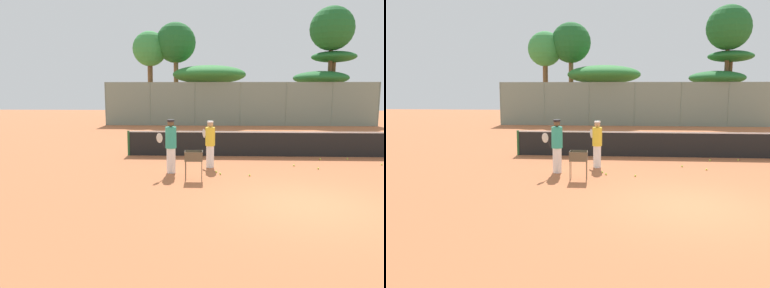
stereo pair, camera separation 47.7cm
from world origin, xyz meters
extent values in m
plane|color=#B7663D|center=(0.00, 0.00, 0.00)|extent=(80.00, 80.00, 0.00)
cylinder|color=#26592D|center=(-5.88, 6.70, 0.54)|extent=(0.10, 0.10, 1.07)
cube|color=black|center=(0.00, 6.70, 0.51)|extent=(11.76, 0.01, 1.01)
cube|color=white|center=(0.00, 6.70, 1.04)|extent=(11.76, 0.02, 0.06)
cylinder|color=gray|center=(-10.39, 19.73, 1.66)|extent=(0.08, 0.08, 3.32)
cylinder|color=gray|center=(-6.93, 19.73, 1.66)|extent=(0.08, 0.08, 3.32)
cylinder|color=gray|center=(-3.46, 19.73, 1.66)|extent=(0.08, 0.08, 3.32)
cylinder|color=gray|center=(0.00, 19.73, 1.66)|extent=(0.08, 0.08, 3.32)
cylinder|color=gray|center=(3.46, 19.73, 1.66)|extent=(0.08, 0.08, 3.32)
cylinder|color=gray|center=(6.93, 19.73, 1.66)|extent=(0.08, 0.08, 3.32)
cylinder|color=gray|center=(10.39, 19.73, 1.66)|extent=(0.08, 0.08, 3.32)
cube|color=gray|center=(0.00, 19.73, 1.66)|extent=(20.78, 0.01, 3.32)
cylinder|color=brown|center=(7.13, 21.38, 3.22)|extent=(0.32, 0.32, 6.44)
sphere|color=#1E6028|center=(7.13, 21.38, 7.45)|extent=(3.38, 3.38, 3.38)
cylinder|color=brown|center=(7.60, 22.07, 2.46)|extent=(0.38, 0.38, 4.91)
ellipsoid|color=#1E6028|center=(7.60, 22.07, 5.35)|extent=(3.51, 3.51, 0.88)
cylinder|color=brown|center=(-5.23, 23.71, 2.84)|extent=(0.40, 0.40, 5.68)
sphere|color=#1E6028|center=(-5.23, 23.71, 6.70)|extent=(3.41, 3.41, 3.41)
cylinder|color=brown|center=(6.47, 21.48, 1.56)|extent=(0.27, 0.27, 3.12)
ellipsoid|color=#1E6028|center=(6.47, 21.48, 3.66)|extent=(4.30, 4.30, 1.07)
cylinder|color=brown|center=(-2.38, 21.95, 1.60)|extent=(0.39, 0.39, 3.21)
ellipsoid|color=#28722D|center=(-2.38, 21.95, 3.95)|extent=(5.95, 5.95, 1.49)
cylinder|color=brown|center=(-7.48, 23.71, 2.66)|extent=(0.44, 0.44, 5.32)
sphere|color=#388E42|center=(-7.48, 23.71, 6.21)|extent=(2.96, 2.96, 2.96)
cylinder|color=white|center=(-3.74, 3.45, 0.43)|extent=(0.30, 0.30, 0.86)
cylinder|color=teal|center=(-3.74, 3.45, 1.22)|extent=(0.38, 0.38, 0.72)
sphere|color=brown|center=(-3.74, 3.45, 1.69)|extent=(0.23, 0.23, 0.23)
cylinder|color=black|center=(-3.74, 3.45, 1.79)|extent=(0.24, 0.24, 0.06)
cylinder|color=black|center=(-3.96, 3.15, 1.04)|extent=(0.11, 0.13, 0.27)
ellipsoid|color=silver|center=(-4.07, 3.00, 1.26)|extent=(0.26, 0.34, 0.43)
cylinder|color=white|center=(-2.40, 4.40, 0.40)|extent=(0.28, 0.28, 0.80)
cylinder|color=yellow|center=(-2.40, 4.40, 1.14)|extent=(0.35, 0.35, 0.67)
sphere|color=tan|center=(-2.40, 4.40, 1.58)|extent=(0.22, 0.22, 0.22)
cylinder|color=white|center=(-2.40, 4.40, 1.67)|extent=(0.23, 0.23, 0.05)
cylinder|color=black|center=(-2.55, 4.72, 0.97)|extent=(0.09, 0.14, 0.27)
ellipsoid|color=silver|center=(-2.63, 4.88, 1.19)|extent=(0.20, 0.37, 0.43)
cylinder|color=brown|center=(-3.18, 2.30, 0.31)|extent=(0.02, 0.02, 0.62)
cylinder|color=brown|center=(-2.67, 2.30, 0.31)|extent=(0.02, 0.02, 0.62)
cylinder|color=brown|center=(-3.18, 2.66, 0.31)|extent=(0.02, 0.02, 0.62)
cylinder|color=brown|center=(-2.67, 2.66, 0.31)|extent=(0.02, 0.02, 0.62)
cube|color=brown|center=(-2.93, 2.48, 0.62)|extent=(0.55, 0.40, 0.01)
cube|color=brown|center=(-2.93, 2.28, 0.77)|extent=(0.55, 0.01, 0.30)
cube|color=brown|center=(-2.93, 2.68, 0.77)|extent=(0.55, 0.01, 0.30)
cube|color=brown|center=(-3.20, 2.48, 0.77)|extent=(0.01, 0.40, 0.30)
cube|color=brown|center=(-2.65, 2.48, 0.77)|extent=(0.01, 0.40, 0.30)
sphere|color=#D1E54C|center=(-2.94, 2.51, 0.66)|extent=(0.07, 0.07, 0.07)
sphere|color=#D1E54C|center=(-3.05, 2.37, 0.66)|extent=(0.07, 0.07, 0.07)
sphere|color=#D1E54C|center=(-2.74, 2.60, 0.72)|extent=(0.07, 0.07, 0.07)
sphere|color=#D1E54C|center=(-2.72, 2.38, 0.66)|extent=(0.07, 0.07, 0.07)
sphere|color=#D1E54C|center=(-2.92, 2.48, 0.66)|extent=(0.07, 0.07, 0.07)
sphere|color=#D1E54C|center=(-2.74, 2.61, 0.66)|extent=(0.07, 0.07, 0.07)
sphere|color=#D1E54C|center=(-3.12, 2.52, 0.66)|extent=(0.07, 0.07, 0.07)
sphere|color=#D1E54C|center=(-2.95, 2.45, 0.72)|extent=(0.07, 0.07, 0.07)
sphere|color=#D1E54C|center=(1.46, 4.20, 0.03)|extent=(0.07, 0.07, 0.07)
sphere|color=#D1E54C|center=(-2.19, 3.50, 0.03)|extent=(0.07, 0.07, 0.07)
sphere|color=#D1E54C|center=(-1.11, 3.05, 0.03)|extent=(0.07, 0.07, 0.07)
sphere|color=#D1E54C|center=(0.71, 4.70, 0.03)|extent=(0.07, 0.07, 0.07)
sphere|color=#D1E54C|center=(-2.07, 3.21, 0.03)|extent=(0.07, 0.07, 0.07)
sphere|color=#D1E54C|center=(4.04, 5.00, 0.03)|extent=(0.07, 0.07, 0.07)
sphere|color=#D1E54C|center=(3.18, 6.10, 0.03)|extent=(0.07, 0.07, 0.07)
sphere|color=#D1E54C|center=(2.05, 5.98, 0.03)|extent=(0.07, 0.07, 0.07)
cube|color=#3F4C8C|center=(-3.01, 24.13, 0.45)|extent=(4.20, 1.70, 0.90)
cube|color=#33383D|center=(-3.21, 24.13, 1.25)|extent=(2.20, 1.50, 0.70)
camera|label=1|loc=(-2.51, -9.03, 2.87)|focal=35.00mm
camera|label=2|loc=(-2.04, -9.00, 2.87)|focal=35.00mm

